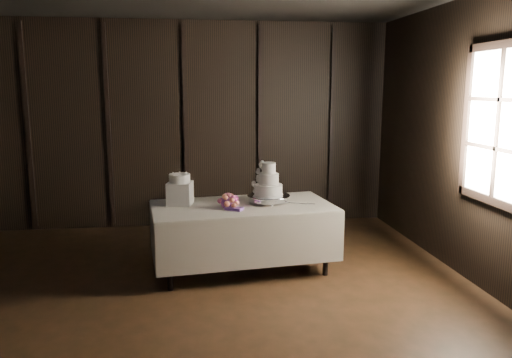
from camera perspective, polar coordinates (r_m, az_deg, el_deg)
The scene contains 9 objects.
room at distance 3.94m, azimuth -8.29°, elevation 2.35°, with size 6.08×7.08×3.08m.
window at distance 5.30m, azimuth 25.98°, elevation 5.62°, with size 0.06×1.16×1.56m, color black.
display_table at distance 5.64m, azimuth -1.52°, elevation -6.37°, with size 2.10×1.26×0.76m.
cake_stand at distance 5.64m, azimuth 1.45°, elevation -2.30°, with size 0.48×0.48×0.09m, color silver.
wedding_cake at distance 5.58m, azimuth 1.21°, elevation -0.42°, with size 0.36×0.31×0.37m.
bouquet at distance 5.42m, azimuth -3.17°, elevation -2.62°, with size 0.30×0.40×0.19m, color #BF526E, non-canonical shape.
box_pedestal at distance 5.62m, azimuth -8.67°, elevation -1.63°, with size 0.26×0.26×0.25m, color white.
small_cake at distance 5.59m, azimuth -8.72°, elevation 0.09°, with size 0.23×0.23×0.09m, color white.
cake_knife at distance 5.63m, azimuth 4.48°, elevation -2.77°, with size 0.37×0.02×0.01m, color silver.
Camera 1 is at (0.05, -3.91, 2.04)m, focal length 35.00 mm.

